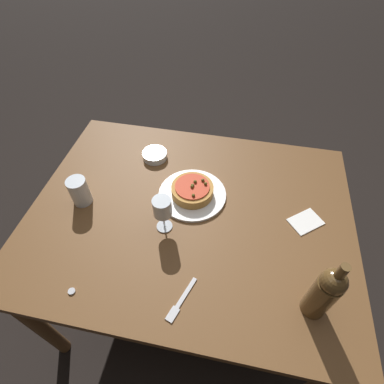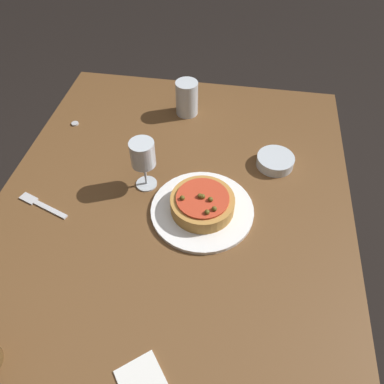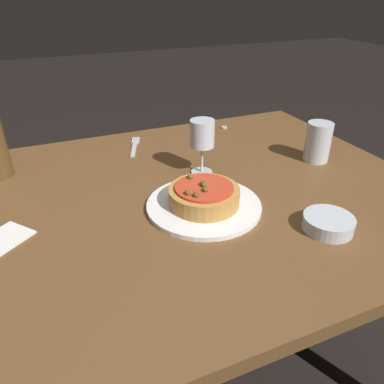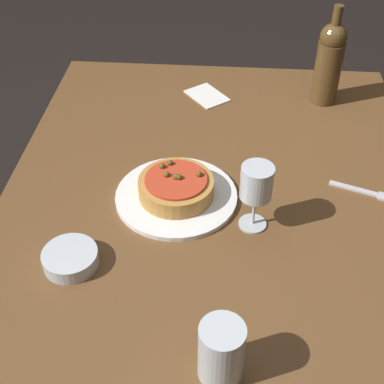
{
  "view_description": "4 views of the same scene",
  "coord_description": "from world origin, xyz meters",
  "px_view_note": "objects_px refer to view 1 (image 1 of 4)",
  "views": [
    {
      "loc": [
        0.15,
        -0.71,
        1.74
      ],
      "look_at": [
        -0.0,
        0.06,
        0.82
      ],
      "focal_mm": 28.0,
      "sensor_mm": 36.0,
      "label": 1
    },
    {
      "loc": [
        0.64,
        0.17,
        1.58
      ],
      "look_at": [
        -0.06,
        0.05,
        0.79
      ],
      "focal_mm": 35.0,
      "sensor_mm": 36.0,
      "label": 2
    },
    {
      "loc": [
        0.33,
        0.81,
        1.26
      ],
      "look_at": [
        0.05,
        0.14,
        0.85
      ],
      "focal_mm": 35.0,
      "sensor_mm": 36.0,
      "label": 3
    },
    {
      "loc": [
        -0.94,
        -0.02,
        1.6
      ],
      "look_at": [
        -0.03,
        0.05,
        0.81
      ],
      "focal_mm": 50.0,
      "sensor_mm": 36.0,
      "label": 4
    }
  ],
  "objects_px": {
    "dining_table": "(190,224)",
    "dinner_plate": "(192,194)",
    "pizza": "(192,190)",
    "water_cup": "(79,191)",
    "wine_bottle": "(325,292)",
    "wine_glass": "(162,208)",
    "side_bowl": "(155,155)",
    "bottle_cap": "(72,291)",
    "fork": "(180,302)"
  },
  "relations": [
    {
      "from": "dining_table",
      "to": "side_bowl",
      "type": "height_order",
      "value": "side_bowl"
    },
    {
      "from": "dining_table",
      "to": "wine_glass",
      "type": "distance_m",
      "value": 0.24
    },
    {
      "from": "dining_table",
      "to": "water_cup",
      "type": "distance_m",
      "value": 0.47
    },
    {
      "from": "side_bowl",
      "to": "water_cup",
      "type": "bearing_deg",
      "value": -125.09
    },
    {
      "from": "water_cup",
      "to": "fork",
      "type": "xyz_separation_m",
      "value": [
        0.49,
        -0.34,
        -0.06
      ]
    },
    {
      "from": "dining_table",
      "to": "wine_glass",
      "type": "height_order",
      "value": "wine_glass"
    },
    {
      "from": "dinner_plate",
      "to": "pizza",
      "type": "height_order",
      "value": "pizza"
    },
    {
      "from": "pizza",
      "to": "side_bowl",
      "type": "distance_m",
      "value": 0.3
    },
    {
      "from": "wine_bottle",
      "to": "wine_glass",
      "type": "bearing_deg",
      "value": 158.87
    },
    {
      "from": "wine_bottle",
      "to": "side_bowl",
      "type": "height_order",
      "value": "wine_bottle"
    },
    {
      "from": "pizza",
      "to": "side_bowl",
      "type": "bearing_deg",
      "value": 138.39
    },
    {
      "from": "fork",
      "to": "wine_bottle",
      "type": "bearing_deg",
      "value": 118.72
    },
    {
      "from": "wine_glass",
      "to": "bottle_cap",
      "type": "relative_size",
      "value": 6.71
    },
    {
      "from": "water_cup",
      "to": "wine_bottle",
      "type": "bearing_deg",
      "value": -16.45
    },
    {
      "from": "bottle_cap",
      "to": "pizza",
      "type": "bearing_deg",
      "value": 57.61
    },
    {
      "from": "dinner_plate",
      "to": "side_bowl",
      "type": "distance_m",
      "value": 0.29
    },
    {
      "from": "dining_table",
      "to": "dinner_plate",
      "type": "xyz_separation_m",
      "value": [
        -0.01,
        0.09,
        0.1
      ]
    },
    {
      "from": "dinner_plate",
      "to": "wine_bottle",
      "type": "relative_size",
      "value": 1.0
    },
    {
      "from": "wine_glass",
      "to": "side_bowl",
      "type": "distance_m",
      "value": 0.41
    },
    {
      "from": "dinner_plate",
      "to": "bottle_cap",
      "type": "relative_size",
      "value": 11.91
    },
    {
      "from": "water_cup",
      "to": "pizza",
      "type": "bearing_deg",
      "value": 15.13
    },
    {
      "from": "fork",
      "to": "bottle_cap",
      "type": "height_order",
      "value": "bottle_cap"
    },
    {
      "from": "dinner_plate",
      "to": "side_bowl",
      "type": "relative_size",
      "value": 2.49
    },
    {
      "from": "dining_table",
      "to": "dinner_plate",
      "type": "bearing_deg",
      "value": 94.97
    },
    {
      "from": "side_bowl",
      "to": "bottle_cap",
      "type": "height_order",
      "value": "side_bowl"
    },
    {
      "from": "pizza",
      "to": "water_cup",
      "type": "distance_m",
      "value": 0.46
    },
    {
      "from": "dining_table",
      "to": "fork",
      "type": "relative_size",
      "value": 8.01
    },
    {
      "from": "pizza",
      "to": "wine_glass",
      "type": "xyz_separation_m",
      "value": [
        -0.08,
        -0.18,
        0.08
      ]
    },
    {
      "from": "dining_table",
      "to": "water_cup",
      "type": "xyz_separation_m",
      "value": [
        -0.45,
        -0.03,
        0.15
      ]
    },
    {
      "from": "dining_table",
      "to": "pizza",
      "type": "distance_m",
      "value": 0.15
    },
    {
      "from": "wine_glass",
      "to": "bottle_cap",
      "type": "height_order",
      "value": "wine_glass"
    },
    {
      "from": "wine_glass",
      "to": "fork",
      "type": "distance_m",
      "value": 0.32
    },
    {
      "from": "wine_glass",
      "to": "wine_bottle",
      "type": "height_order",
      "value": "wine_bottle"
    },
    {
      "from": "wine_glass",
      "to": "wine_bottle",
      "type": "relative_size",
      "value": 0.56
    },
    {
      "from": "pizza",
      "to": "wine_bottle",
      "type": "distance_m",
      "value": 0.62
    },
    {
      "from": "pizza",
      "to": "fork",
      "type": "height_order",
      "value": "pizza"
    },
    {
      "from": "dining_table",
      "to": "side_bowl",
      "type": "relative_size",
      "value": 11.35
    },
    {
      "from": "wine_glass",
      "to": "dining_table",
      "type": "bearing_deg",
      "value": 47.23
    },
    {
      "from": "water_cup",
      "to": "bottle_cap",
      "type": "height_order",
      "value": "water_cup"
    },
    {
      "from": "pizza",
      "to": "fork",
      "type": "xyz_separation_m",
      "value": [
        0.05,
        -0.45,
        -0.03
      ]
    },
    {
      "from": "wine_bottle",
      "to": "fork",
      "type": "distance_m",
      "value": 0.44
    },
    {
      "from": "dinner_plate",
      "to": "fork",
      "type": "relative_size",
      "value": 1.76
    },
    {
      "from": "wine_glass",
      "to": "bottle_cap",
      "type": "bearing_deg",
      "value": -127.03
    },
    {
      "from": "dinner_plate",
      "to": "water_cup",
      "type": "relative_size",
      "value": 2.34
    },
    {
      "from": "fork",
      "to": "water_cup",
      "type": "bearing_deg",
      "value": -104.46
    },
    {
      "from": "dining_table",
      "to": "bottle_cap",
      "type": "relative_size",
      "value": 54.16
    },
    {
      "from": "bottle_cap",
      "to": "side_bowl",
      "type": "bearing_deg",
      "value": 82.39
    },
    {
      "from": "side_bowl",
      "to": "wine_glass",
      "type": "bearing_deg",
      "value": -68.78
    },
    {
      "from": "side_bowl",
      "to": "fork",
      "type": "xyz_separation_m",
      "value": [
        0.27,
        -0.65,
        -0.01
      ]
    },
    {
      "from": "fork",
      "to": "dinner_plate",
      "type": "bearing_deg",
      "value": -153.76
    }
  ]
}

